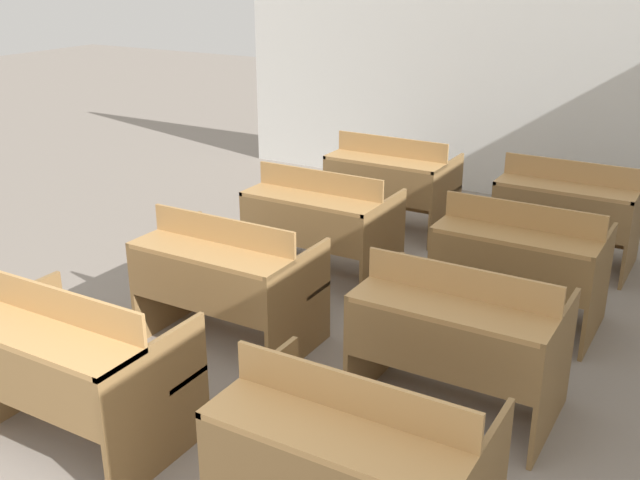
% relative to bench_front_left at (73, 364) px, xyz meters
% --- Properties ---
extents(wall_back, '(6.45, 0.06, 2.86)m').
position_rel_bench_front_left_xyz_m(wall_back, '(0.63, 5.45, 0.96)').
color(wall_back, silver).
rests_on(wall_back, ground_plane).
extents(bench_front_left, '(1.09, 0.75, 0.90)m').
position_rel_bench_front_left_xyz_m(bench_front_left, '(0.00, 0.00, 0.00)').
color(bench_front_left, olive).
rests_on(bench_front_left, ground_plane).
extents(bench_front_right, '(1.09, 0.75, 0.90)m').
position_rel_bench_front_left_xyz_m(bench_front_right, '(1.62, 0.02, 0.00)').
color(bench_front_right, olive).
rests_on(bench_front_right, ground_plane).
extents(bench_second_left, '(1.09, 0.75, 0.90)m').
position_rel_bench_front_left_xyz_m(bench_second_left, '(0.03, 1.28, 0.00)').
color(bench_second_left, olive).
rests_on(bench_second_left, ground_plane).
extents(bench_second_right, '(1.09, 0.75, 0.90)m').
position_rel_bench_front_left_xyz_m(bench_second_right, '(1.62, 1.29, 0.00)').
color(bench_second_right, olive).
rests_on(bench_second_right, ground_plane).
extents(bench_third_left, '(1.09, 0.75, 0.90)m').
position_rel_bench_front_left_xyz_m(bench_third_left, '(0.01, 2.54, 0.00)').
color(bench_third_left, olive).
rests_on(bench_third_left, ground_plane).
extents(bench_third_right, '(1.09, 0.75, 0.90)m').
position_rel_bench_front_left_xyz_m(bench_third_right, '(1.60, 2.54, 0.00)').
color(bench_third_right, olive).
rests_on(bench_third_right, ground_plane).
extents(bench_back_left, '(1.09, 0.75, 0.90)m').
position_rel_bench_front_left_xyz_m(bench_back_left, '(0.01, 3.85, 0.00)').
color(bench_back_left, olive).
rests_on(bench_back_left, ground_plane).
extents(bench_back_right, '(1.09, 0.75, 0.90)m').
position_rel_bench_front_left_xyz_m(bench_back_right, '(1.62, 3.82, 0.00)').
color(bench_back_right, olive).
rests_on(bench_back_right, ground_plane).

